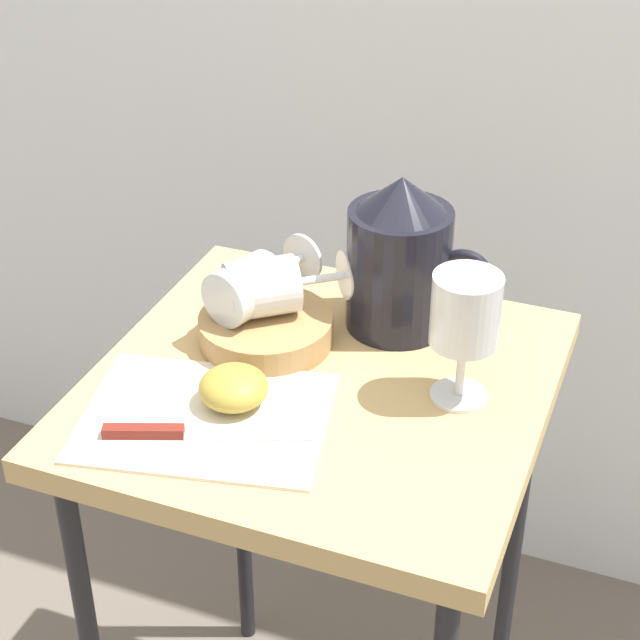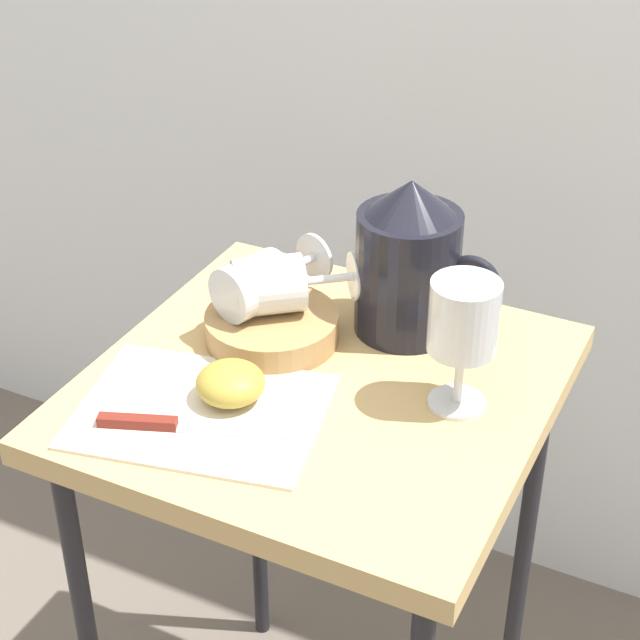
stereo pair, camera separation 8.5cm
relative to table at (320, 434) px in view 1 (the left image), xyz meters
The scene contains 10 objects.
curtain_drape 0.67m from the table, 90.00° to the left, with size 2.40×0.03×1.97m, color white.
table is the anchor object (origin of this frame).
linen_napkin 0.16m from the table, 128.28° to the right, with size 0.26×0.20×0.00m, color silver.
basket_tray 0.14m from the table, 150.61° to the left, with size 0.16×0.16×0.04m, color #AD8451.
pitcher 0.22m from the table, 72.73° to the left, with size 0.18×0.12×0.20m.
wine_glass_upright 0.24m from the table, ahead, with size 0.07×0.07×0.15m.
wine_glass_tipped_near 0.18m from the table, 146.59° to the left, with size 0.16×0.14×0.07m.
wine_glass_tipped_far 0.19m from the table, 153.73° to the left, with size 0.11×0.16×0.07m.
apple_half_left 0.15m from the table, 130.85° to the right, with size 0.08×0.08×0.04m, color #B29938.
knife 0.20m from the table, 122.98° to the right, with size 0.21×0.09×0.01m.
Camera 1 is at (0.35, -0.91, 1.41)m, focal length 59.55 mm.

